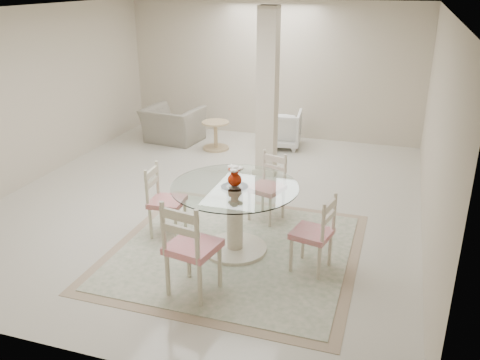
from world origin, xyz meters
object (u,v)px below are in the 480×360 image
(column, at_px, (268,94))
(recliner_taupe, at_px, (173,125))
(red_vase, at_px, (235,176))
(armchair_white, at_px, (281,129))
(dining_table, at_px, (235,219))
(dining_chair_north, at_px, (269,182))
(dining_chair_south, at_px, (189,242))
(dining_chair_east, at_px, (318,229))
(side_table, at_px, (216,136))
(dining_chair_west, at_px, (162,196))

(column, relative_size, recliner_taupe, 2.54)
(red_vase, height_order, armchair_white, red_vase)
(red_vase, bearing_deg, dining_table, 161.57)
(dining_chair_north, bearing_deg, dining_chair_south, -80.52)
(dining_table, relative_size, recliner_taupe, 1.39)
(red_vase, height_order, recliner_taupe, red_vase)
(dining_table, height_order, dining_chair_north, dining_chair_north)
(dining_chair_east, bearing_deg, dining_chair_north, -131.45)
(dining_table, xyz_separation_m, side_table, (-1.60, 3.62, -0.18))
(recliner_taupe, height_order, armchair_white, armchair_white)
(red_vase, relative_size, dining_chair_west, 0.24)
(dining_chair_north, xyz_separation_m, dining_chair_south, (-0.30, -2.02, 0.09))
(armchair_white, relative_size, side_table, 1.45)
(dining_table, relative_size, side_table, 2.73)
(column, bearing_deg, dining_chair_west, -104.81)
(column, bearing_deg, dining_chair_south, -87.05)
(dining_table, bearing_deg, dining_chair_north, 81.32)
(dining_chair_north, bearing_deg, dining_chair_east, -35.55)
(column, bearing_deg, armchair_white, 94.66)
(dining_chair_north, relative_size, side_table, 1.87)
(red_vase, height_order, dining_chair_north, red_vase)
(red_vase, bearing_deg, dining_chair_north, 81.37)
(dining_table, distance_m, dining_chair_north, 1.02)
(column, xyz_separation_m, armchair_white, (-0.12, 1.51, -0.99))
(dining_chair_north, bearing_deg, side_table, 141.69)
(column, distance_m, dining_chair_north, 1.92)
(recliner_taupe, bearing_deg, side_table, 175.20)
(dining_table, distance_m, armchair_white, 4.20)
(dining_chair_west, bearing_deg, dining_chair_south, -146.84)
(red_vase, distance_m, side_table, 4.02)
(column, relative_size, dining_table, 1.83)
(red_vase, bearing_deg, recliner_taupe, 124.07)
(red_vase, bearing_deg, dining_chair_east, -8.29)
(column, distance_m, dining_chair_south, 3.76)
(dining_table, xyz_separation_m, dining_chair_south, (-0.15, -1.02, 0.19))
(recliner_taupe, distance_m, armchair_white, 2.15)
(red_vase, distance_m, armchair_white, 4.24)
(dining_table, height_order, armchair_white, dining_table)
(dining_chair_south, xyz_separation_m, recliner_taupe, (-2.44, 4.84, -0.28))
(recliner_taupe, bearing_deg, red_vase, 130.87)
(dining_chair_east, distance_m, side_table, 4.59)
(dining_chair_west, height_order, dining_chair_south, dining_chair_south)
(column, height_order, dining_chair_west, column)
(red_vase, relative_size, armchair_white, 0.32)
(armchair_white, bearing_deg, recliner_taupe, 2.32)
(dining_chair_east, bearing_deg, recliner_taupe, -125.85)
(red_vase, xyz_separation_m, recliner_taupe, (-2.59, 3.82, -0.63))
(dining_chair_west, xyz_separation_m, recliner_taupe, (-1.58, 3.69, -0.20))
(dining_table, bearing_deg, column, 97.18)
(red_vase, bearing_deg, dining_chair_south, -98.25)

